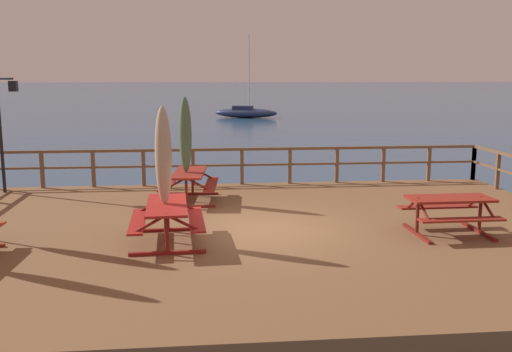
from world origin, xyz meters
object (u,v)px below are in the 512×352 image
object	(u,v)px
picnic_table_mid_right	(449,208)
patio_umbrella_tall_back_left	(163,157)
picnic_table_front_right	(189,180)
lamp_post_hooked	(5,116)
picnic_table_back_right	(167,214)
patio_umbrella_tall_front	(185,135)
sailboat_distant	(246,112)

from	to	relation	value
picnic_table_mid_right	patio_umbrella_tall_back_left	size ratio (longest dim) A/B	0.65
picnic_table_front_right	lamp_post_hooked	size ratio (longest dim) A/B	0.63
picnic_table_front_right	picnic_table_back_right	distance (m)	3.70
picnic_table_back_right	patio_umbrella_tall_front	bearing A→B (deg)	85.38
picnic_table_back_right	patio_umbrella_tall_front	world-z (taller)	patio_umbrella_tall_front
picnic_table_front_right	picnic_table_back_right	world-z (taller)	same
picnic_table_back_right	lamp_post_hooked	distance (m)	7.10
picnic_table_back_right	lamp_post_hooked	size ratio (longest dim) A/B	0.63
lamp_post_hooked	patio_umbrella_tall_back_left	bearing A→B (deg)	-48.69
sailboat_distant	picnic_table_back_right	bearing A→B (deg)	-96.68
patio_umbrella_tall_front	picnic_table_mid_right	bearing A→B (deg)	-33.75
picnic_table_back_right	picnic_table_mid_right	bearing A→B (deg)	0.26
picnic_table_mid_right	lamp_post_hooked	world-z (taller)	lamp_post_hooked
picnic_table_mid_right	sailboat_distant	xyz separation A→B (m)	(-0.70, 42.71, -0.82)
picnic_table_back_right	sailboat_distant	distance (m)	43.03
patio_umbrella_tall_back_left	picnic_table_mid_right	bearing A→B (deg)	-0.04
sailboat_distant	lamp_post_hooked	bearing A→B (deg)	-104.33
picnic_table_back_right	sailboat_distant	world-z (taller)	sailboat_distant
picnic_table_front_right	picnic_table_back_right	bearing A→B (deg)	-95.79
picnic_table_back_right	lamp_post_hooked	xyz separation A→B (m)	(-4.58, 5.20, 1.55)
picnic_table_mid_right	patio_umbrella_tall_front	xyz separation A→B (m)	(-5.41, 3.61, 1.16)
patio_umbrella_tall_front	patio_umbrella_tall_back_left	distance (m)	3.63
picnic_table_front_right	sailboat_distant	size ratio (longest dim) A/B	0.26
picnic_table_mid_right	lamp_post_hooked	xyz separation A→B (m)	(-10.28, 5.17, 1.56)
picnic_table_mid_right	lamp_post_hooked	size ratio (longest dim) A/B	0.54
picnic_table_back_right	lamp_post_hooked	bearing A→B (deg)	131.40
lamp_post_hooked	picnic_table_back_right	bearing A→B (deg)	-48.60
picnic_table_back_right	patio_umbrella_tall_back_left	world-z (taller)	patio_umbrella_tall_back_left
picnic_table_front_right	sailboat_distant	distance (m)	39.34
picnic_table_front_right	patio_umbrella_tall_front	size ratio (longest dim) A/B	0.75
picnic_table_front_right	lamp_post_hooked	world-z (taller)	lamp_post_hooked
lamp_post_hooked	sailboat_distant	size ratio (longest dim) A/B	0.41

